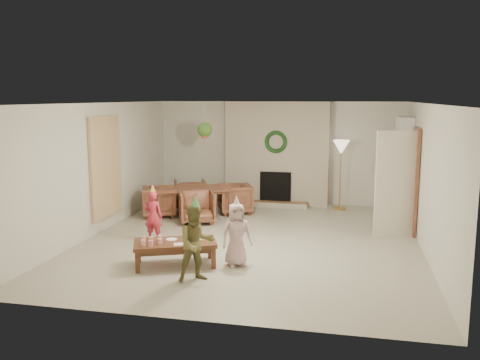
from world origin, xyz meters
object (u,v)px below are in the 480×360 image
(dining_chair_left, at_px, (159,202))
(child_plaid, at_px, (196,243))
(dining_chair_near, at_px, (197,207))
(dining_chair_far, at_px, (190,194))
(dining_chair_right, at_px, (235,199))
(coffee_table_top, at_px, (175,243))
(dining_table, at_px, (193,202))
(child_pink, at_px, (236,235))
(child_red, at_px, (153,216))

(dining_chair_left, height_order, child_plaid, child_plaid)
(dining_chair_near, height_order, child_plaid, child_plaid)
(dining_chair_near, bearing_deg, dining_chair_far, 90.00)
(dining_chair_left, height_order, dining_chair_right, same)
(dining_chair_near, distance_m, dining_chair_far, 1.50)
(coffee_table_top, height_order, child_plaid, child_plaid)
(dining_table, bearing_deg, coffee_table_top, -100.36)
(child_plaid, xyz_separation_m, child_pink, (0.42, 0.77, -0.06))
(dining_table, relative_size, coffee_table_top, 1.35)
(dining_table, bearing_deg, child_plaid, -95.05)
(dining_chair_far, distance_m, child_plaid, 4.89)
(dining_chair_far, height_order, child_red, child_red)
(dining_chair_left, height_order, coffee_table_top, dining_chair_left)
(dining_chair_left, xyz_separation_m, child_red, (0.61, -1.88, 0.14))
(dining_chair_near, xyz_separation_m, coffee_table_top, (0.46, -2.68, 0.03))
(dining_chair_near, xyz_separation_m, dining_chair_far, (-0.58, 1.38, 0.00))
(dining_chair_left, relative_size, dining_chair_right, 1.00)
(dining_table, height_order, dining_chair_right, dining_chair_right)
(dining_chair_far, xyz_separation_m, child_plaid, (1.56, -4.63, 0.23))
(child_plaid, bearing_deg, dining_chair_far, 76.03)
(child_red, height_order, child_plaid, child_plaid)
(coffee_table_top, bearing_deg, dining_chair_left, 93.51)
(dining_table, relative_size, dining_chair_near, 2.34)
(dining_chair_far, relative_size, dining_chair_left, 1.00)
(child_pink, bearing_deg, dining_chair_near, 86.92)
(dining_chair_far, xyz_separation_m, coffee_table_top, (1.04, -4.06, 0.03))
(coffee_table_top, distance_m, child_pink, 0.97)
(dining_chair_right, bearing_deg, coffee_table_top, -24.64)
(child_pink, bearing_deg, dining_chair_far, 84.69)
(dining_table, bearing_deg, dining_chair_near, -90.00)
(dining_chair_left, bearing_deg, dining_table, -90.00)
(child_plaid, height_order, child_pink, child_plaid)
(child_red, bearing_deg, dining_chair_near, -102.70)
(coffee_table_top, bearing_deg, dining_table, 80.98)
(dining_chair_left, relative_size, child_plaid, 0.65)
(dining_chair_left, bearing_deg, dining_chair_right, -90.00)
(dining_table, xyz_separation_m, child_plaid, (1.27, -3.94, 0.26))
(dining_chair_right, relative_size, coffee_table_top, 0.58)
(dining_chair_near, xyz_separation_m, child_red, (-0.37, -1.49, 0.14))
(coffee_table_top, distance_m, child_plaid, 0.79)
(dining_chair_right, height_order, child_pink, child_pink)
(dining_chair_near, relative_size, dining_chair_right, 1.00)
(child_red, xyz_separation_m, child_plaid, (1.35, -1.76, 0.09))
(dining_chair_left, distance_m, child_plaid, 4.15)
(dining_chair_far, relative_size, child_plaid, 0.65)
(dining_chair_left, height_order, child_pink, child_pink)
(dining_table, relative_size, dining_chair_left, 2.34)
(coffee_table_top, xyz_separation_m, child_pink, (0.94, 0.21, 0.14))
(coffee_table_top, bearing_deg, child_red, 103.21)
(dining_chair_far, distance_m, child_red, 2.88)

